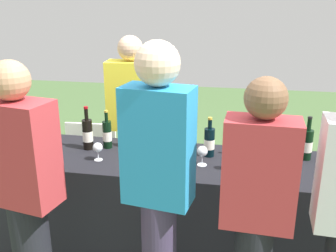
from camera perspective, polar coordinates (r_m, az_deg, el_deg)
The scene contains 20 objects.
ground_plane at distance 3.16m, azimuth 0.00°, elevation -18.30°, with size 12.00×12.00×0.00m, color #476638.
tasting_table at distance 2.94m, azimuth 0.00°, elevation -12.08°, with size 2.62×0.69×0.80m, color black.
wine_bottle_0 at distance 3.14m, azimuth -17.82°, elevation -0.55°, with size 0.08×0.08×0.32m.
wine_bottle_1 at distance 2.96m, azimuth -11.99°, elevation -1.17°, with size 0.08×0.08×0.34m.
wine_bottle_2 at distance 2.96m, azimuth -9.12°, elevation -1.22°, with size 0.07×0.07×0.30m.
wine_bottle_3 at distance 2.93m, azimuth -4.86°, elevation -1.27°, with size 0.08×0.08×0.30m.
wine_bottle_4 at distance 2.78m, azimuth 6.23°, elevation -2.40°, with size 0.08×0.08×0.30m.
wine_bottle_5 at distance 2.80m, azimuth 12.62°, elevation -2.44°, with size 0.07×0.07×0.32m.
wine_bottle_6 at distance 2.76m, azimuth 15.95°, elevation -2.89°, with size 0.07×0.07×0.34m.
wine_bottle_7 at distance 2.89m, azimuth 20.15°, elevation -2.57°, with size 0.08×0.08×0.32m.
wine_glass_0 at distance 2.74m, azimuth -10.52°, elevation -3.30°, with size 0.07×0.07×0.13m.
wine_glass_1 at distance 2.63m, azimuth -0.71°, elevation -3.61°, with size 0.07×0.07×0.15m.
wine_glass_2 at distance 2.63m, azimuth 5.17°, elevation -3.89°, with size 0.07×0.07×0.14m.
wine_glass_3 at distance 2.58m, azimuth 9.41°, elevation -4.64°, with size 0.06×0.06×0.13m.
wine_glass_4 at distance 2.52m, azimuth 14.35°, elevation -5.65°, with size 0.07×0.07×0.13m.
server_pouring at distance 3.40m, azimuth -5.37°, elevation 0.84°, with size 0.44×0.27×1.61m.
guest_0 at distance 2.33m, azimuth -20.79°, elevation -8.99°, with size 0.44×0.29×1.60m.
guest_1 at distance 2.07m, azimuth -1.44°, elevation -8.63°, with size 0.39×0.25×1.71m.
guest_2 at distance 2.08m, azimuth 13.15°, elevation -12.27°, with size 0.38×0.22×1.55m.
menu_board at distance 4.03m, azimuth -11.35°, elevation -4.37°, with size 0.53×0.03×0.70m, color white.
Camera 1 is at (0.46, -2.49, 1.89)m, focal length 40.54 mm.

